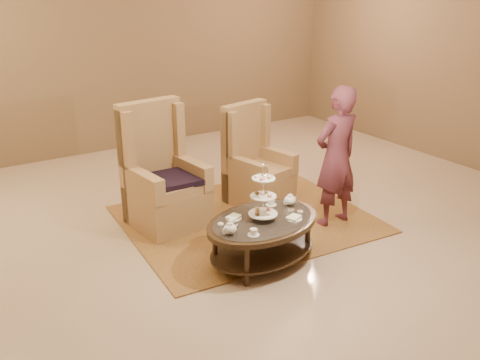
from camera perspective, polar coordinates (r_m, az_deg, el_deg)
ground at (r=5.96m, az=2.08°, el=-6.25°), size 8.00×8.00×0.00m
ceiling at (r=5.96m, az=2.08°, el=-6.25°), size 8.00×8.00×0.02m
wall_back at (r=8.93m, az=-12.96°, el=14.24°), size 8.00×0.04×3.50m
rug at (r=6.39m, az=0.71°, el=-4.17°), size 2.92×2.49×0.01m
tea_table at (r=5.34m, az=2.43°, el=-5.05°), size 1.39×1.08×1.05m
armchair_left at (r=6.20m, az=-8.29°, el=-0.46°), size 0.85×0.87×1.42m
armchair_right at (r=6.76m, az=1.55°, el=1.05°), size 0.81×0.82×1.26m
person at (r=6.11m, az=10.24°, el=2.41°), size 0.61×0.41×1.63m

